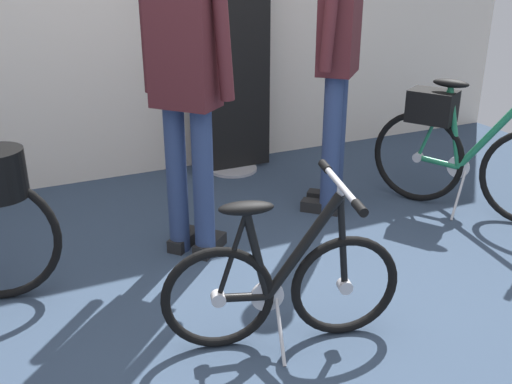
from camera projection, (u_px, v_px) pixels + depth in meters
name	position (u px, v px, depth m)	size (l,w,h in m)	color
ground_plane	(288.00, 327.00, 2.62)	(6.42, 6.42, 0.00)	#2D3D51
floor_banner_stand	(231.00, 57.00, 4.15)	(0.60, 0.36, 1.87)	#B7B7BC
folding_bike_foreground	(282.00, 282.00, 2.44)	(0.99, 0.52, 0.72)	black
display_bike_left	(463.00, 147.00, 3.65)	(0.74, 1.13, 0.91)	black
visitor_near_wall	(185.00, 76.00, 2.90)	(0.39, 0.42, 1.70)	navy
visitor_browsing	(339.00, 43.00, 3.43)	(0.40, 0.41, 1.80)	navy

